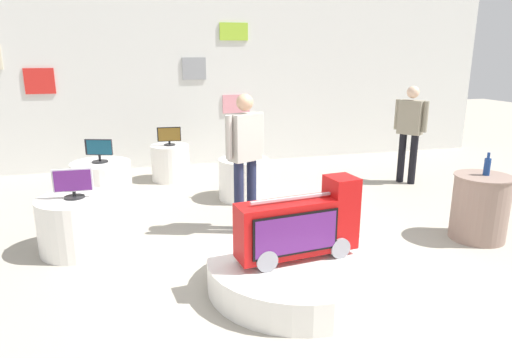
{
  "coord_description": "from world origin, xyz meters",
  "views": [
    {
      "loc": [
        -1.56,
        -3.69,
        2.14
      ],
      "look_at": [
        -0.36,
        0.68,
        0.89
      ],
      "focal_mm": 32.19,
      "sensor_mm": 36.0,
      "label": 1
    }
  ],
  "objects_px": {
    "display_pedestal_far_right": "(244,179)",
    "display_pedestal_center_rear": "(78,224)",
    "side_table_round": "(480,207)",
    "tv_on_right_rear": "(169,136)",
    "tv_on_far_right": "(244,147)",
    "tv_on_center_rear": "(73,183)",
    "shopper_browsing_near_truck": "(410,127)",
    "main_display_pedestal": "(296,272)",
    "shopper_browsing_rear": "(245,153)",
    "bottle_on_side_table": "(487,166)",
    "display_pedestal_left_rear": "(102,183)",
    "novelty_firetruck_tv": "(300,227)",
    "tv_on_left_rear": "(99,150)",
    "display_pedestal_right_rear": "(170,163)"
  },
  "relations": [
    {
      "from": "display_pedestal_center_rear",
      "to": "tv_on_right_rear",
      "type": "bearing_deg",
      "value": 65.03
    },
    {
      "from": "main_display_pedestal",
      "to": "tv_on_left_rear",
      "type": "relative_size",
      "value": 4.42
    },
    {
      "from": "display_pedestal_left_rear",
      "to": "side_table_round",
      "type": "distance_m",
      "value": 5.08
    },
    {
      "from": "main_display_pedestal",
      "to": "side_table_round",
      "type": "relative_size",
      "value": 2.16
    },
    {
      "from": "display_pedestal_left_rear",
      "to": "tv_on_center_rear",
      "type": "xyz_separation_m",
      "value": [
        -0.18,
        -1.71,
        0.48
      ]
    },
    {
      "from": "display_pedestal_right_rear",
      "to": "bottle_on_side_table",
      "type": "distance_m",
      "value": 4.93
    },
    {
      "from": "shopper_browsing_near_truck",
      "to": "display_pedestal_far_right",
      "type": "bearing_deg",
      "value": -177.57
    },
    {
      "from": "novelty_firetruck_tv",
      "to": "tv_on_left_rear",
      "type": "height_order",
      "value": "novelty_firetruck_tv"
    },
    {
      "from": "display_pedestal_right_rear",
      "to": "novelty_firetruck_tv",
      "type": "bearing_deg",
      "value": -78.87
    },
    {
      "from": "main_display_pedestal",
      "to": "tv_on_left_rear",
      "type": "bearing_deg",
      "value": 120.96
    },
    {
      "from": "main_display_pedestal",
      "to": "shopper_browsing_rear",
      "type": "xyz_separation_m",
      "value": [
        -0.12,
        1.5,
        0.85
      ]
    },
    {
      "from": "main_display_pedestal",
      "to": "side_table_round",
      "type": "height_order",
      "value": "side_table_round"
    },
    {
      "from": "display_pedestal_far_right",
      "to": "tv_on_far_right",
      "type": "distance_m",
      "value": 0.49
    },
    {
      "from": "tv_on_center_rear",
      "to": "shopper_browsing_near_truck",
      "type": "relative_size",
      "value": 0.26
    },
    {
      "from": "tv_on_right_rear",
      "to": "shopper_browsing_near_truck",
      "type": "distance_m",
      "value": 4.04
    },
    {
      "from": "novelty_firetruck_tv",
      "to": "display_pedestal_far_right",
      "type": "bearing_deg",
      "value": 86.84
    },
    {
      "from": "tv_on_far_right",
      "to": "side_table_round",
      "type": "bearing_deg",
      "value": -44.45
    },
    {
      "from": "tv_on_right_rear",
      "to": "bottle_on_side_table",
      "type": "height_order",
      "value": "bottle_on_side_table"
    },
    {
      "from": "tv_on_left_rear",
      "to": "shopper_browsing_rear",
      "type": "xyz_separation_m",
      "value": [
        1.76,
        -1.62,
        0.2
      ]
    },
    {
      "from": "display_pedestal_far_right",
      "to": "tv_on_far_right",
      "type": "bearing_deg",
      "value": -73.31
    },
    {
      "from": "shopper_browsing_near_truck",
      "to": "tv_on_far_right",
      "type": "bearing_deg",
      "value": -177.5
    },
    {
      "from": "tv_on_left_rear",
      "to": "shopper_browsing_near_truck",
      "type": "xyz_separation_m",
      "value": [
        4.93,
        -0.22,
        0.16
      ]
    },
    {
      "from": "display_pedestal_left_rear",
      "to": "display_pedestal_far_right",
      "type": "bearing_deg",
      "value": -9.53
    },
    {
      "from": "display_pedestal_far_right",
      "to": "display_pedestal_center_rear",
      "type": "bearing_deg",
      "value": -148.72
    },
    {
      "from": "display_pedestal_right_rear",
      "to": "tv_on_far_right",
      "type": "distance_m",
      "value": 1.75
    },
    {
      "from": "novelty_firetruck_tv",
      "to": "shopper_browsing_rear",
      "type": "distance_m",
      "value": 1.57
    },
    {
      "from": "display_pedestal_far_right",
      "to": "bottle_on_side_table",
      "type": "xyz_separation_m",
      "value": [
        2.34,
        -2.25,
        0.58
      ]
    },
    {
      "from": "display_pedestal_center_rear",
      "to": "shopper_browsing_near_truck",
      "type": "height_order",
      "value": "shopper_browsing_near_truck"
    },
    {
      "from": "tv_on_left_rear",
      "to": "tv_on_right_rear",
      "type": "xyz_separation_m",
      "value": [
        1.08,
        1.02,
        -0.01
      ]
    },
    {
      "from": "display_pedestal_right_rear",
      "to": "main_display_pedestal",
      "type": "bearing_deg",
      "value": -79.17
    },
    {
      "from": "bottle_on_side_table",
      "to": "display_pedestal_left_rear",
      "type": "bearing_deg",
      "value": 149.43
    },
    {
      "from": "side_table_round",
      "to": "tv_on_right_rear",
      "type": "bearing_deg",
      "value": 132.12
    },
    {
      "from": "tv_on_left_rear",
      "to": "display_pedestal_center_rear",
      "type": "relative_size",
      "value": 0.45
    },
    {
      "from": "side_table_round",
      "to": "tv_on_left_rear",
      "type": "bearing_deg",
      "value": 149.15
    },
    {
      "from": "shopper_browsing_near_truck",
      "to": "display_pedestal_right_rear",
      "type": "bearing_deg",
      "value": 162.12
    },
    {
      "from": "display_pedestal_left_rear",
      "to": "display_pedestal_right_rear",
      "type": "relative_size",
      "value": 1.31
    },
    {
      "from": "display_pedestal_center_rear",
      "to": "main_display_pedestal",
      "type": "bearing_deg",
      "value": -34.76
    },
    {
      "from": "display_pedestal_left_rear",
      "to": "tv_on_left_rear",
      "type": "xyz_separation_m",
      "value": [
        0.0,
        -0.0,
        0.48
      ]
    },
    {
      "from": "main_display_pedestal",
      "to": "tv_on_left_rear",
      "type": "height_order",
      "value": "tv_on_left_rear"
    },
    {
      "from": "shopper_browsing_rear",
      "to": "tv_on_left_rear",
      "type": "bearing_deg",
      "value": 137.28
    },
    {
      "from": "main_display_pedestal",
      "to": "display_pedestal_far_right",
      "type": "relative_size",
      "value": 2.23
    },
    {
      "from": "tv_on_right_rear",
      "to": "display_pedestal_far_right",
      "type": "bearing_deg",
      "value": -54.46
    },
    {
      "from": "main_display_pedestal",
      "to": "display_pedestal_left_rear",
      "type": "distance_m",
      "value": 3.66
    },
    {
      "from": "bottle_on_side_table",
      "to": "shopper_browsing_near_truck",
      "type": "bearing_deg",
      "value": 77.17
    },
    {
      "from": "tv_on_left_rear",
      "to": "display_pedestal_center_rear",
      "type": "distance_m",
      "value": 1.78
    },
    {
      "from": "main_display_pedestal",
      "to": "tv_on_far_right",
      "type": "height_order",
      "value": "tv_on_far_right"
    },
    {
      "from": "display_pedestal_center_rear",
      "to": "tv_on_far_right",
      "type": "bearing_deg",
      "value": 31.19
    },
    {
      "from": "tv_on_center_rear",
      "to": "shopper_browsing_near_truck",
      "type": "height_order",
      "value": "shopper_browsing_near_truck"
    },
    {
      "from": "main_display_pedestal",
      "to": "shopper_browsing_rear",
      "type": "height_order",
      "value": "shopper_browsing_rear"
    },
    {
      "from": "bottle_on_side_table",
      "to": "tv_on_right_rear",
      "type": "bearing_deg",
      "value": 132.51
    }
  ]
}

